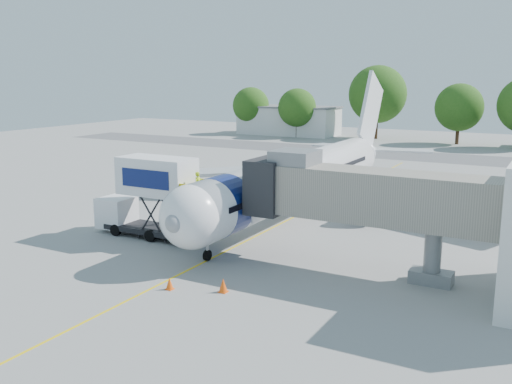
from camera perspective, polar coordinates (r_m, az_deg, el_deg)
The scene contains 14 objects.
ground at distance 42.17m, azimuth 2.29°, elevation -3.28°, with size 160.00×160.00×0.00m, color #969693.
guidance_line at distance 42.17m, azimuth 2.29°, elevation -3.28°, with size 0.15×70.00×0.01m, color yellow.
taxiway_strip at distance 81.29m, azimuth 15.69°, elevation 3.49°, with size 120.00×10.00×0.01m, color #59595B.
aircraft at distance 45.18m, azimuth 4.66°, elevation 1.52°, with size 34.17×37.73×11.35m.
jet_bridge at distance 31.86m, azimuth 9.60°, elevation -0.28°, with size 13.90×3.20×6.60m.
catering_hiloader at distance 39.13m, azimuth -10.58°, elevation -0.49°, with size 8.50×2.44×5.50m.
ground_tug at distance 27.96m, azimuth -7.58°, elevation -9.48°, with size 4.16×2.79×1.52m.
safety_cone_a at distance 29.31m, azimuth -3.30°, elevation -9.32°, with size 0.46×0.46×0.73m.
safety_cone_b at distance 29.97m, azimuth -8.64°, elevation -9.05°, with size 0.40×0.40×0.64m.
outbuilding_left at distance 107.28m, azimuth 3.28°, elevation 7.18°, with size 18.40×8.40×5.30m.
tree_a at distance 108.47m, azimuth -0.52°, elevation 8.64°, with size 6.85×6.85×8.73m.
tree_b at distance 102.30m, azimuth 4.13°, elevation 8.41°, with size 6.78×6.78×8.64m.
tree_c at distance 101.56m, azimuth 12.06°, elevation 9.53°, with size 9.90×9.90×12.62m.
tree_d at distance 97.05m, azimuth 19.65°, elevation 7.97°, with size 7.57×7.57×9.65m.
Camera 1 is at (18.17, -36.49, 10.78)m, focal length 40.00 mm.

